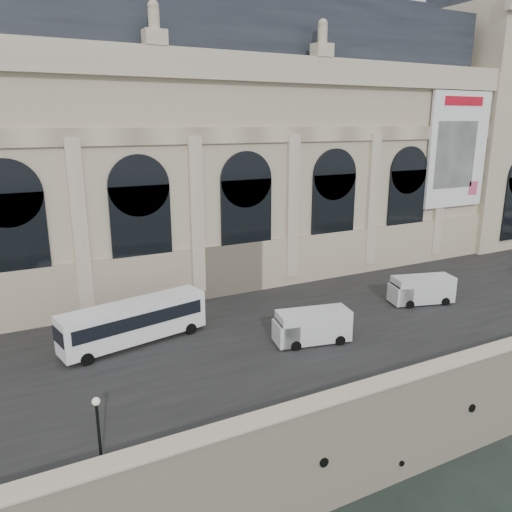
{
  "coord_description": "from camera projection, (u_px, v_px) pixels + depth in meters",
  "views": [
    {
      "loc": [
        -24.47,
        -19.65,
        22.14
      ],
      "look_at": [
        -2.9,
        22.0,
        9.51
      ],
      "focal_mm": 35.0,
      "sensor_mm": 36.0,
      "label": 1
    }
  ],
  "objects": [
    {
      "name": "ground",
      "position": [
        445.0,
        463.0,
        33.48
      ],
      "size": [
        260.0,
        260.0,
        0.0
      ],
      "primitive_type": "plane",
      "color": "black",
      "rests_on": "ground"
    },
    {
      "name": "quay",
      "position": [
        229.0,
        279.0,
        62.71
      ],
      "size": [
        160.0,
        70.0,
        6.0
      ],
      "primitive_type": "cube",
      "color": "#7B705E",
      "rests_on": "ground"
    },
    {
      "name": "street",
      "position": [
        327.0,
        311.0,
        43.91
      ],
      "size": [
        160.0,
        24.0,
        0.06
      ],
      "primitive_type": "cube",
      "color": "#2D2D2D",
      "rests_on": "quay"
    },
    {
      "name": "parapet",
      "position": [
        448.0,
        370.0,
        32.27
      ],
      "size": [
        160.0,
        1.4,
        1.21
      ],
      "color": "#7B705E",
      "rests_on": "quay"
    },
    {
      "name": "museum",
      "position": [
        191.0,
        146.0,
        52.15
      ],
      "size": [
        69.0,
        18.7,
        29.1
      ],
      "color": "beige",
      "rests_on": "quay"
    },
    {
      "name": "clock_pavilion",
      "position": [
        481.0,
        112.0,
        66.43
      ],
      "size": [
        13.0,
        14.72,
        36.7
      ],
      "color": "beige",
      "rests_on": "quay"
    },
    {
      "name": "bus_left",
      "position": [
        134.0,
        321.0,
        37.03
      ],
      "size": [
        11.3,
        4.47,
        3.26
      ],
      "color": "white",
      "rests_on": "quay"
    },
    {
      "name": "van_b",
      "position": [
        309.0,
        327.0,
        37.35
      ],
      "size": [
        6.0,
        3.24,
        2.53
      ],
      "color": "silver",
      "rests_on": "quay"
    },
    {
      "name": "van_c",
      "position": [
        419.0,
        290.0,
        45.52
      ],
      "size": [
        6.08,
        3.59,
        2.54
      ],
      "color": "silver",
      "rests_on": "quay"
    },
    {
      "name": "lamp_left",
      "position": [
        99.0,
        434.0,
        23.54
      ],
      "size": [
        0.39,
        0.39,
        3.81
      ],
      "color": "black",
      "rests_on": "quay"
    }
  ]
}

